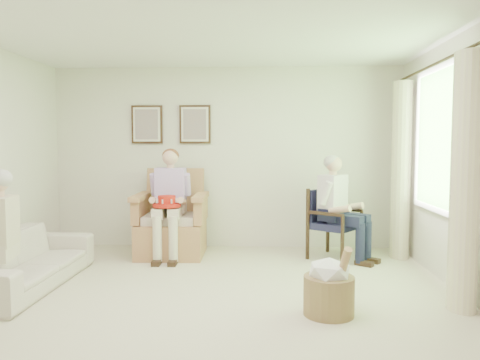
{
  "coord_description": "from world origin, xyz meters",
  "views": [
    {
      "loc": [
        0.55,
        -4.01,
        1.49
      ],
      "look_at": [
        0.25,
        1.78,
        1.05
      ],
      "focal_mm": 35.0,
      "sensor_mm": 36.0,
      "label": 1
    }
  ],
  "objects": [
    {
      "name": "floor",
      "position": [
        0.0,
        0.0,
        0.0
      ],
      "size": [
        5.5,
        5.5,
        0.0
      ],
      "primitive_type": "plane",
      "color": "beige",
      "rests_on": "ground"
    },
    {
      "name": "back_wall",
      "position": [
        0.0,
        2.75,
        1.3
      ],
      "size": [
        5.0,
        0.04,
        2.6
      ],
      "primitive_type": "cube",
      "color": "silver",
      "rests_on": "ground"
    },
    {
      "name": "wicker_armchair",
      "position": [
        -0.69,
        2.19,
        0.37
      ],
      "size": [
        0.91,
        0.9,
        1.16
      ],
      "rotation": [
        0.0,
        0.0,
        0.03
      ],
      "color": "tan",
      "rests_on": "ground"
    },
    {
      "name": "framed_print_right",
      "position": [
        -0.45,
        2.71,
        1.78
      ],
      "size": [
        0.45,
        0.05,
        0.55
      ],
      "color": "#382114",
      "rests_on": "back_wall"
    },
    {
      "name": "curtain_right",
      "position": [
        2.33,
        2.18,
        1.15
      ],
      "size": [
        0.34,
        0.34,
        2.3
      ],
      "primitive_type": "cylinder",
      "color": "beige",
      "rests_on": "ground"
    },
    {
      "name": "person_wicker",
      "position": [
        -0.69,
        2.04,
        0.84
      ],
      "size": [
        0.4,
        0.63,
        1.41
      ],
      "rotation": [
        0.0,
        0.0,
        0.03
      ],
      "color": "beige",
      "rests_on": "ground"
    },
    {
      "name": "red_hat",
      "position": [
        -0.69,
        1.84,
        0.75
      ],
      "size": [
        0.36,
        0.36,
        0.14
      ],
      "color": "#B51D12",
      "rests_on": "person_wicker"
    },
    {
      "name": "ceiling",
      "position": [
        0.0,
        0.0,
        2.6
      ],
      "size": [
        5.0,
        5.5,
        0.02
      ],
      "primitive_type": "cube",
      "color": "white",
      "rests_on": "back_wall"
    },
    {
      "name": "front_wall",
      "position": [
        0.0,
        -2.75,
        1.3
      ],
      "size": [
        5.0,
        0.04,
        2.6
      ],
      "primitive_type": "cube",
      "color": "silver",
      "rests_on": "ground"
    },
    {
      "name": "person_dark",
      "position": [
        1.47,
        2.02,
        0.77
      ],
      "size": [
        0.4,
        0.63,
        1.33
      ],
      "rotation": [
        0.0,
        0.0,
        0.93
      ],
      "color": "#181B36",
      "rests_on": "ground"
    },
    {
      "name": "framed_print_left",
      "position": [
        -1.15,
        2.71,
        1.78
      ],
      "size": [
        0.45,
        0.05,
        0.55
      ],
      "color": "#382114",
      "rests_on": "back_wall"
    },
    {
      "name": "sofa",
      "position": [
        -1.95,
        0.69,
        0.28
      ],
      "size": [
        1.93,
        0.76,
        0.56
      ],
      "primitive_type": "imported",
      "rotation": [
        0.0,
        0.0,
        1.57
      ],
      "color": "beige",
      "rests_on": "ground"
    },
    {
      "name": "wood_armchair",
      "position": [
        1.47,
        2.17,
        0.49
      ],
      "size": [
        0.58,
        0.55,
        0.9
      ],
      "rotation": [
        0.0,
        0.0,
        0.93
      ],
      "color": "black",
      "rests_on": "ground"
    },
    {
      "name": "curtain_left",
      "position": [
        2.33,
        0.22,
        1.15
      ],
      "size": [
        0.34,
        0.34,
        2.3
      ],
      "primitive_type": "cylinder",
      "color": "beige",
      "rests_on": "ground"
    },
    {
      "name": "hatbox",
      "position": [
        1.12,
        0.02,
        0.25
      ],
      "size": [
        0.5,
        0.5,
        0.65
      ],
      "color": "tan",
      "rests_on": "ground"
    },
    {
      "name": "window",
      "position": [
        2.46,
        1.2,
        1.58
      ],
      "size": [
        0.13,
        2.5,
        1.63
      ],
      "color": "#2D6B23",
      "rests_on": "right_wall"
    }
  ]
}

